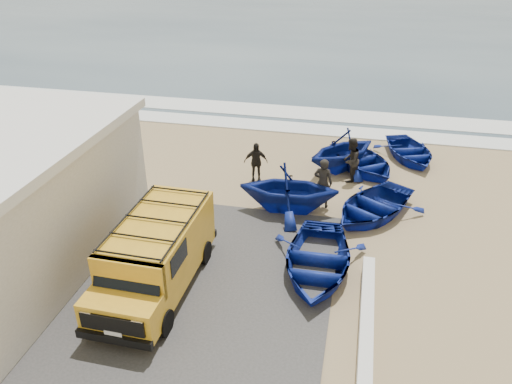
{
  "coord_description": "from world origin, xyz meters",
  "views": [
    {
      "loc": [
        4.29,
        -13.25,
        9.75
      ],
      "look_at": [
        0.86,
        2.25,
        1.2
      ],
      "focal_mm": 35.0,
      "sensor_mm": 36.0,
      "label": 1
    }
  ],
  "objects_px": {
    "boat_near_left": "(317,260)",
    "fisherman_back": "(256,162)",
    "van": "(156,253)",
    "fisherman_front": "(323,183)",
    "boat_mid_left": "(289,188)",
    "boat_far_left": "(342,150)",
    "fisherman_middle": "(351,160)",
    "boat_near_right": "(373,206)",
    "boat_mid_right": "(362,161)",
    "parapet": "(366,331)",
    "boat_far_right": "(410,151)"
  },
  "relations": [
    {
      "from": "fisherman_front",
      "to": "fisherman_middle",
      "type": "xyz_separation_m",
      "value": [
        0.93,
        2.45,
        -0.05
      ]
    },
    {
      "from": "boat_near_left",
      "to": "fisherman_back",
      "type": "xyz_separation_m",
      "value": [
        -3.27,
        5.9,
        0.41
      ]
    },
    {
      "from": "boat_near_left",
      "to": "boat_mid_left",
      "type": "xyz_separation_m",
      "value": [
        -1.48,
        3.61,
        0.53
      ]
    },
    {
      "from": "parapet",
      "to": "boat_far_left",
      "type": "bearing_deg",
      "value": 97.46
    },
    {
      "from": "fisherman_front",
      "to": "fisherman_middle",
      "type": "height_order",
      "value": "fisherman_front"
    },
    {
      "from": "boat_near_left",
      "to": "fisherman_middle",
      "type": "relative_size",
      "value": 2.28
    },
    {
      "from": "boat_mid_left",
      "to": "fisherman_back",
      "type": "bearing_deg",
      "value": 33.85
    },
    {
      "from": "boat_near_left",
      "to": "boat_mid_left",
      "type": "relative_size",
      "value": 1.17
    },
    {
      "from": "parapet",
      "to": "fisherman_middle",
      "type": "xyz_separation_m",
      "value": [
        -0.94,
        9.32,
        0.69
      ]
    },
    {
      "from": "boat_near_right",
      "to": "boat_near_left",
      "type": "bearing_deg",
      "value": -81.42
    },
    {
      "from": "parapet",
      "to": "fisherman_middle",
      "type": "distance_m",
      "value": 9.39
    },
    {
      "from": "van",
      "to": "boat_near_right",
      "type": "xyz_separation_m",
      "value": [
        6.25,
        5.68,
        -0.79
      ]
    },
    {
      "from": "boat_mid_right",
      "to": "fisherman_back",
      "type": "relative_size",
      "value": 2.35
    },
    {
      "from": "parapet",
      "to": "van",
      "type": "bearing_deg",
      "value": 171.97
    },
    {
      "from": "van",
      "to": "fisherman_front",
      "type": "height_order",
      "value": "van"
    },
    {
      "from": "boat_near_right",
      "to": "boat_mid_right",
      "type": "distance_m",
      "value": 4.03
    },
    {
      "from": "boat_near_left",
      "to": "boat_mid_right",
      "type": "relative_size",
      "value": 1.08
    },
    {
      "from": "boat_near_right",
      "to": "fisherman_front",
      "type": "distance_m",
      "value": 2.05
    },
    {
      "from": "boat_mid_right",
      "to": "fisherman_middle",
      "type": "bearing_deg",
      "value": -145.98
    },
    {
      "from": "boat_mid_right",
      "to": "boat_far_right",
      "type": "height_order",
      "value": "boat_mid_right"
    },
    {
      "from": "boat_mid_right",
      "to": "boat_far_left",
      "type": "height_order",
      "value": "boat_far_left"
    },
    {
      "from": "boat_near_left",
      "to": "boat_far_left",
      "type": "bearing_deg",
      "value": 87.09
    },
    {
      "from": "boat_near_left",
      "to": "fisherman_middle",
      "type": "distance_m",
      "value": 6.77
    },
    {
      "from": "parapet",
      "to": "fisherman_middle",
      "type": "relative_size",
      "value": 3.12
    },
    {
      "from": "boat_mid_right",
      "to": "boat_far_left",
      "type": "xyz_separation_m",
      "value": [
        -0.91,
        -0.16,
        0.53
      ]
    },
    {
      "from": "parapet",
      "to": "fisherman_back",
      "type": "xyz_separation_m",
      "value": [
        -4.87,
        8.5,
        0.58
      ]
    },
    {
      "from": "boat_mid_right",
      "to": "fisherman_back",
      "type": "height_order",
      "value": "fisherman_back"
    },
    {
      "from": "boat_near_left",
      "to": "boat_mid_left",
      "type": "height_order",
      "value": "boat_mid_left"
    },
    {
      "from": "boat_near_right",
      "to": "boat_mid_left",
      "type": "height_order",
      "value": "boat_mid_left"
    },
    {
      "from": "boat_far_left",
      "to": "boat_mid_right",
      "type": "bearing_deg",
      "value": 52.58
    },
    {
      "from": "boat_near_right",
      "to": "boat_far_left",
      "type": "xyz_separation_m",
      "value": [
        -1.42,
        3.83,
        0.52
      ]
    },
    {
      "from": "van",
      "to": "boat_far_right",
      "type": "relative_size",
      "value": 1.43
    },
    {
      "from": "boat_mid_left",
      "to": "boat_mid_right",
      "type": "height_order",
      "value": "boat_mid_left"
    },
    {
      "from": "boat_far_right",
      "to": "fisherman_middle",
      "type": "height_order",
      "value": "fisherman_middle"
    },
    {
      "from": "boat_mid_right",
      "to": "fisherman_back",
      "type": "distance_m",
      "value": 4.89
    },
    {
      "from": "parapet",
      "to": "fisherman_front",
      "type": "relative_size",
      "value": 2.98
    },
    {
      "from": "parapet",
      "to": "boat_far_right",
      "type": "height_order",
      "value": "boat_far_right"
    },
    {
      "from": "parapet",
      "to": "boat_mid_left",
      "type": "bearing_deg",
      "value": 116.39
    },
    {
      "from": "boat_mid_left",
      "to": "boat_far_left",
      "type": "distance_m",
      "value": 4.51
    },
    {
      "from": "boat_near_right",
      "to": "parapet",
      "type": "bearing_deg",
      "value": -59.07
    },
    {
      "from": "van",
      "to": "boat_far_right",
      "type": "xyz_separation_m",
      "value": [
        7.86,
        11.32,
        -0.83
      ]
    },
    {
      "from": "boat_mid_right",
      "to": "fisherman_front",
      "type": "relative_size",
      "value": 2.01
    },
    {
      "from": "van",
      "to": "boat_mid_left",
      "type": "xyz_separation_m",
      "value": [
        3.1,
        5.34,
        -0.24
      ]
    },
    {
      "from": "boat_near_left",
      "to": "boat_far_left",
      "type": "distance_m",
      "value": 7.8
    },
    {
      "from": "fisherman_front",
      "to": "fisherman_back",
      "type": "relative_size",
      "value": 1.17
    },
    {
      "from": "fisherman_middle",
      "to": "boat_near_right",
      "type": "bearing_deg",
      "value": 38.45
    },
    {
      "from": "boat_near_right",
      "to": "boat_mid_right",
      "type": "bearing_deg",
      "value": 128.8
    },
    {
      "from": "fisherman_middle",
      "to": "fisherman_back",
      "type": "xyz_separation_m",
      "value": [
        -3.93,
        -0.82,
        -0.1
      ]
    },
    {
      "from": "boat_near_left",
      "to": "boat_mid_right",
      "type": "bearing_deg",
      "value": 80.6
    },
    {
      "from": "boat_far_right",
      "to": "fisherman_back",
      "type": "xyz_separation_m",
      "value": [
        -6.55,
        -3.69,
        0.47
      ]
    }
  ]
}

